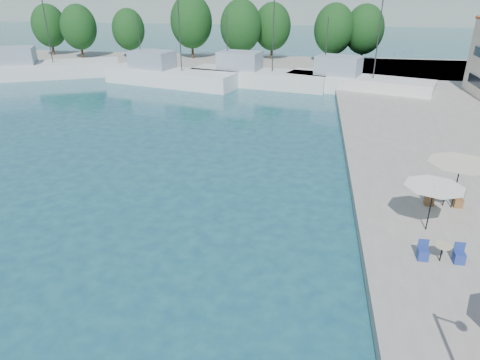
% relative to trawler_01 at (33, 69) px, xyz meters
% --- Properties ---
extents(quay_far, '(90.00, 16.00, 0.60)m').
position_rel_trawler_01_xyz_m(quay_far, '(24.15, 11.37, -0.77)').
color(quay_far, gray).
rests_on(quay_far, ground).
extents(hill_east, '(140.00, 40.00, 12.00)m').
position_rel_trawler_01_xyz_m(hill_east, '(72.15, 124.37, 4.93)').
color(hill_east, gray).
rests_on(hill_east, ground).
extents(trawler_01, '(20.64, 13.58, 10.20)m').
position_rel_trawler_01_xyz_m(trawler_01, '(0.00, 0.00, 0.00)').
color(trawler_01, silver).
rests_on(trawler_01, ground).
extents(trawler_02, '(16.77, 8.34, 10.20)m').
position_rel_trawler_01_xyz_m(trawler_02, '(18.49, -1.36, 0.00)').
color(trawler_02, white).
rests_on(trawler_02, ground).
extents(trawler_03, '(16.57, 7.30, 10.20)m').
position_rel_trawler_01_xyz_m(trawler_03, '(28.94, -0.16, 0.00)').
color(trawler_03, silver).
rests_on(trawler_03, ground).
extents(trawler_04, '(16.10, 8.96, 10.20)m').
position_rel_trawler_01_xyz_m(trawler_04, '(40.16, -1.99, 0.00)').
color(trawler_04, silver).
rests_on(trawler_04, ground).
extents(tree_01, '(5.22, 5.22, 7.72)m').
position_rel_trawler_01_xyz_m(tree_01, '(-6.01, 14.78, 3.99)').
color(tree_01, '#3F2B19').
rests_on(tree_01, quay_far).
extents(tree_02, '(5.28, 5.28, 7.82)m').
position_rel_trawler_01_xyz_m(tree_02, '(0.22, 12.59, 4.04)').
color(tree_02, '#3F2B19').
rests_on(tree_02, quay_far).
extents(tree_03, '(4.87, 4.87, 7.21)m').
position_rel_trawler_01_xyz_m(tree_03, '(7.49, 14.12, 3.69)').
color(tree_03, '#3F2B19').
rests_on(tree_03, quay_far).
extents(tree_04, '(6.23, 6.23, 9.22)m').
position_rel_trawler_01_xyz_m(tree_04, '(17.16, 15.08, 4.85)').
color(tree_04, '#3F2B19').
rests_on(tree_04, quay_far).
extents(tree_05, '(5.85, 5.85, 8.66)m').
position_rel_trawler_01_xyz_m(tree_05, '(25.10, 12.44, 4.53)').
color(tree_05, '#3F2B19').
rests_on(tree_05, quay_far).
extents(tree_06, '(5.48, 5.48, 8.11)m').
position_rel_trawler_01_xyz_m(tree_06, '(29.21, 16.27, 4.21)').
color(tree_06, '#3F2B19').
rests_on(tree_06, quay_far).
extents(tree_07, '(5.52, 5.52, 8.17)m').
position_rel_trawler_01_xyz_m(tree_07, '(38.11, 13.29, 4.25)').
color(tree_07, '#3F2B19').
rests_on(tree_07, quay_far).
extents(tree_08, '(5.43, 5.43, 8.04)m').
position_rel_trawler_01_xyz_m(tree_08, '(42.32, 14.33, 4.17)').
color(tree_08, '#3F2B19').
rests_on(tree_08, quay_far).
extents(umbrella_white, '(2.65, 2.65, 2.20)m').
position_rel_trawler_01_xyz_m(umbrella_white, '(41.18, -32.54, 1.48)').
color(umbrella_white, black).
rests_on(umbrella_white, quay_right).
extents(umbrella_cream, '(3.14, 3.14, 2.43)m').
position_rel_trawler_01_xyz_m(umbrella_cream, '(42.95, -30.06, 1.71)').
color(umbrella_cream, black).
rests_on(umbrella_cream, quay_right).
extents(cafe_table_02, '(1.82, 0.70, 0.76)m').
position_rel_trawler_01_xyz_m(cafe_table_02, '(41.19, -35.05, -0.18)').
color(cafe_table_02, black).
rests_on(cafe_table_02, quay_right).
extents(cafe_table_03, '(1.82, 0.70, 0.76)m').
position_rel_trawler_01_xyz_m(cafe_table_03, '(42.56, -29.94, -0.18)').
color(cafe_table_03, black).
rests_on(cafe_table_03, quay_right).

